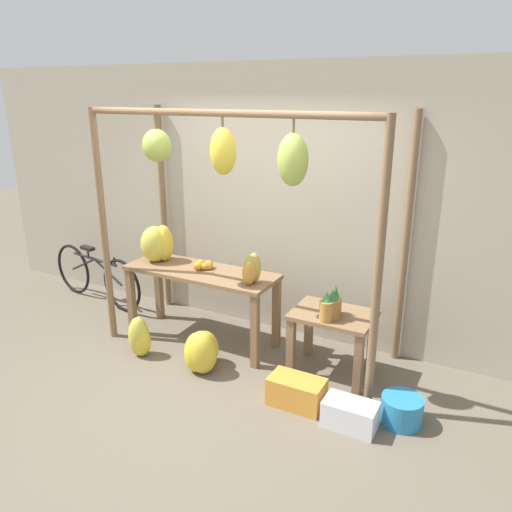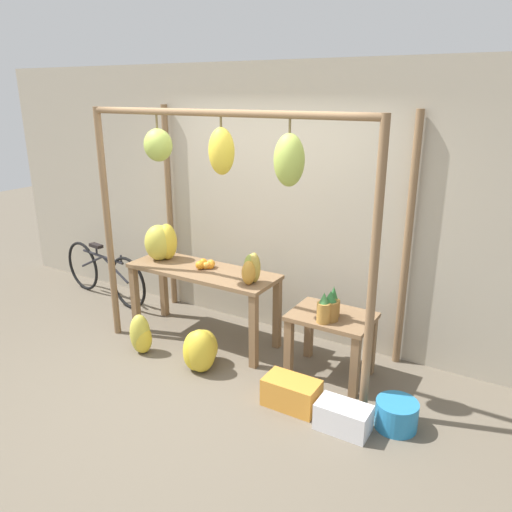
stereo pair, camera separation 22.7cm
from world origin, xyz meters
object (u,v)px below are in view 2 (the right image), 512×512
Objects in this scene: banana_pile_ground_right at (199,350)px; parked_bicycle at (104,273)px; pineapple_cluster at (329,307)px; orange_pile at (206,264)px; banana_pile_ground_left at (141,336)px; papaya_pile at (251,269)px; blue_bucket at (396,415)px; banana_pile_on_table at (161,243)px; fruit_crate_purple at (343,417)px; fruit_crate_white at (291,393)px.

parked_bicycle reaches higher than banana_pile_ground_right.
orange_pile is at bearing 174.54° from pineapple_cluster.
banana_pile_ground_left is at bearing -121.36° from orange_pile.
parked_bicycle is (-3.17, 0.33, -0.39)m from pineapple_cluster.
blue_bucket is at bearing -13.10° from papaya_pile.
banana_pile_on_table is 1.02× the size of banana_pile_ground_left.
banana_pile_ground_right is at bearing 173.95° from fruit_crate_purple.
pineapple_cluster is (1.42, -0.14, -0.10)m from orange_pile.
banana_pile_on_table is 2.92m from blue_bucket.
fruit_crate_white is at bearing -26.00° from orange_pile.
banana_pile_on_table is 0.60m from orange_pile.
orange_pile is 0.42× the size of fruit_crate_white.
papaya_pile is at bearing -7.44° from parked_bicycle.
fruit_crate_purple is at bearing -14.36° from parked_bicycle.
pineapple_cluster is at bearing 20.95° from banana_pile_ground_right.
fruit_crate_purple is at bearing -26.68° from papaya_pile.
orange_pile is 1.64m from fruit_crate_white.
banana_pile_on_table reaches higher than blue_bucket.
pineapple_cluster is at bearing 15.03° from banana_pile_ground_left.
blue_bucket is (2.75, -0.47, -0.85)m from banana_pile_on_table.
banana_pile_ground_left is (0.21, -0.61, -0.78)m from banana_pile_on_table.
banana_pile_ground_left is 1.00× the size of fruit_crate_purple.
papaya_pile is at bearing 26.85° from banana_pile_ground_left.
parked_bicycle is 3.68m from fruit_crate_purple.
pineapple_cluster is at bearing -5.89° from parked_bicycle.
fruit_crate_white is at bearing -100.16° from pineapple_cluster.
banana_pile_on_table is at bearing 108.98° from banana_pile_ground_left.
papaya_pile is at bearing 153.32° from fruit_crate_purple.
papaya_pile reaches higher than banana_pile_ground_right.
banana_pile_on_table is 0.92× the size of fruit_crate_white.
pineapple_cluster reaches higher than parked_bicycle.
banana_pile_on_table reaches higher than parked_bicycle.
banana_pile_on_table is at bearing 161.49° from fruit_crate_white.
pineapple_cluster is at bearing -1.34° from papaya_pile.
banana_pile_ground_left is 2.54m from blue_bucket.
blue_bucket is at bearing 3.20° from banana_pile_ground_left.
banana_pile_on_table reaches higher than banana_pile_ground_left.
fruit_crate_white is 3.19m from parked_bicycle.
banana_pile_on_table is at bearing 170.29° from blue_bucket.
papaya_pile is (0.99, 0.50, 0.73)m from banana_pile_ground_left.
banana_pile_ground_left is 0.26× the size of parked_bicycle.
banana_pile_ground_left is at bearing -164.97° from pineapple_cluster.
pineapple_cluster reaches higher than fruit_crate_white.
orange_pile is 0.63m from papaya_pile.
papaya_pile is (0.61, -0.12, 0.10)m from orange_pile.
orange_pile is 0.47× the size of banana_pile_ground_left.
fruit_crate_purple is (0.49, -0.07, -0.01)m from fruit_crate_white.
banana_pile_ground_left reaches higher than fruit_crate_white.
banana_pile_on_table reaches higher than banana_pile_ground_right.
fruit_crate_white is 0.85m from blue_bucket.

